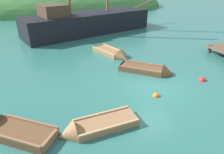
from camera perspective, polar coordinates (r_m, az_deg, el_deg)
ground_plane at (r=11.38m, az=12.00°, el=-2.85°), size 120.00×120.00×0.00m
shore_hill at (r=42.99m, az=-15.70°, el=18.23°), size 44.12×22.23×10.17m
sailing_ship at (r=22.82m, az=-6.93°, el=14.54°), size 16.45×8.15×13.10m
rowboat_near_dock at (r=13.02m, az=10.71°, el=1.73°), size 3.34×3.07×1.08m
rowboat_portside at (r=8.27m, az=-5.56°, el=-14.25°), size 3.28×1.29×1.01m
rowboat_far at (r=8.89m, az=-26.60°, el=-13.79°), size 3.15×2.73×1.06m
rowboat_outer_left at (r=15.76m, az=0.40°, el=6.56°), size 2.34×3.70×1.12m
buoy_orange at (r=10.57m, az=12.42°, el=-5.33°), size 0.35×0.35×0.35m
buoy_red at (r=12.99m, az=24.26°, el=-0.89°), size 0.41×0.41×0.41m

